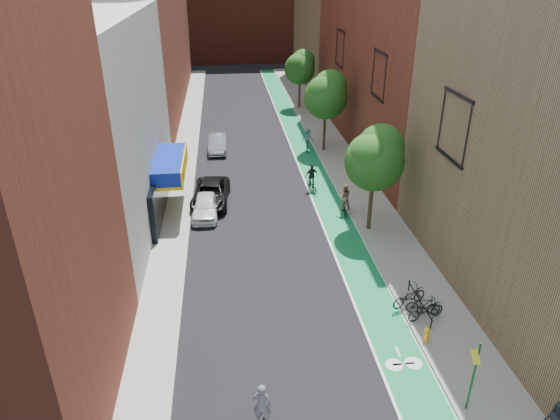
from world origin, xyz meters
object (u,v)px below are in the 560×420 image
object	(u,v)px
parked_car_silver	(218,143)
cyclist_lane_far	(307,141)
parked_car_white	(205,206)
parked_car_black	(211,194)
cyclist_lane_near	(344,201)
fire_hydrant	(427,334)
cyclist_lane_mid	(312,181)
cyclist_lead	(262,416)

from	to	relation	value
parked_car_silver	cyclist_lane_far	size ratio (longest dim) A/B	2.20
parked_car_white	parked_car_black	world-z (taller)	parked_car_black
parked_car_silver	cyclist_lane_near	xyz separation A→B (m)	(7.91, -12.78, 0.20)
parked_car_silver	fire_hydrant	distance (m)	26.49
cyclist_lane_far	fire_hydrant	xyz separation A→B (m)	(1.04, -24.23, -0.36)
parked_car_black	cyclist_lane_far	world-z (taller)	cyclist_lane_far
cyclist_lane_far	parked_car_silver	bearing A→B (deg)	6.51
parked_car_white	cyclist_lane_far	bearing A→B (deg)	56.12
parked_car_white	cyclist_lane_mid	size ratio (longest dim) A/B	1.99
cyclist_lane_far	fire_hydrant	size ratio (longest dim) A/B	2.78
parked_car_black	cyclist_lane_mid	distance (m)	7.06
cyclist_lead	cyclist_lane_far	distance (m)	28.46
parked_car_black	cyclist_lead	xyz separation A→B (m)	(1.91, -18.35, 0.02)
parked_car_black	cyclist_lane_far	bearing A→B (deg)	54.64
cyclist_lead	cyclist_lane_far	size ratio (longest dim) A/B	1.07
parked_car_black	cyclist_lane_mid	bearing A→B (deg)	14.56
parked_car_black	cyclist_lane_far	xyz separation A→B (m)	(8.02, 9.44, 0.18)
cyclist_lead	cyclist_lane_near	distance (m)	17.12
parked_car_silver	fire_hydrant	bearing A→B (deg)	-69.58
parked_car_silver	cyclist_lead	xyz separation A→B (m)	(1.42, -28.62, 0.02)
cyclist_lane_mid	fire_hydrant	size ratio (longest dim) A/B	2.86
parked_car_white	cyclist_lane_mid	world-z (taller)	cyclist_lane_mid
cyclist_lane_mid	cyclist_lane_far	xyz separation A→B (m)	(1.06, 8.27, 0.14)
parked_car_white	cyclist_lane_mid	xyz separation A→B (m)	(7.27, 2.94, 0.07)
cyclist_lane_near	cyclist_lane_mid	bearing A→B (deg)	-64.87
fire_hydrant	parked_car_silver	bearing A→B (deg)	108.89
cyclist_lead	cyclist_lane_near	bearing A→B (deg)	-99.02
cyclist_lead	fire_hydrant	world-z (taller)	cyclist_lead
parked_car_black	parked_car_silver	bearing A→B (deg)	92.25
cyclist_lead	fire_hydrant	xyz separation A→B (m)	(7.15, 3.56, -0.19)
parked_car_white	parked_car_silver	distance (m)	12.06
fire_hydrant	cyclist_lane_near	bearing A→B (deg)	93.08
cyclist_lane_mid	fire_hydrant	distance (m)	16.10
parked_car_white	parked_car_silver	world-z (taller)	parked_car_silver
parked_car_silver	cyclist_lane_mid	distance (m)	11.17
parked_car_white	cyclist_lane_near	size ratio (longest dim) A/B	1.94
parked_car_white	cyclist_lane_mid	distance (m)	7.84
cyclist_lane_near	cyclist_lane_far	world-z (taller)	cyclist_lane_near
cyclist_lane_near	fire_hydrant	bearing A→B (deg)	96.85
parked_car_silver	cyclist_lane_near	world-z (taller)	cyclist_lane_near
cyclist_lane_near	cyclist_lane_far	bearing A→B (deg)	-84.38
cyclist_lead	fire_hydrant	size ratio (longest dim) A/B	2.98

